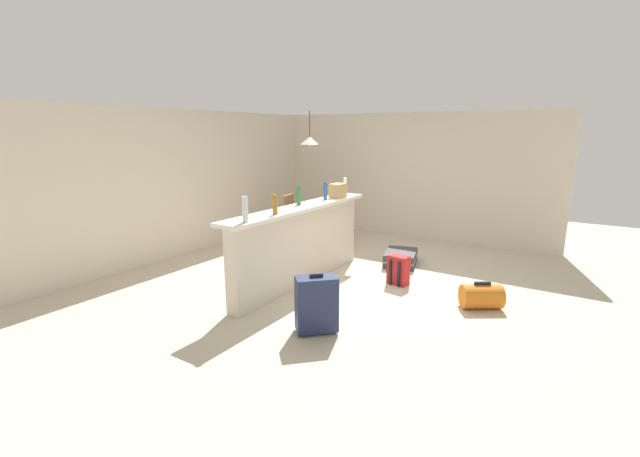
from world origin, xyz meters
TOP-DOWN VIEW (x-y plane):
  - ground_plane at (0.00, 0.00)m, footprint 13.00×13.00m
  - wall_back at (0.00, 3.05)m, footprint 6.60×0.10m
  - wall_right at (3.05, 0.30)m, footprint 0.10×6.00m
  - partition_half_wall at (-0.50, 0.39)m, footprint 2.80×0.20m
  - bar_countertop at (-0.50, 0.39)m, footprint 2.96×0.40m
  - bottle_clear at (-1.73, 0.29)m, footprint 0.07×0.07m
  - bottle_amber at (-1.18, 0.30)m, footprint 0.06×0.06m
  - bottle_green at (-0.46, 0.46)m, footprint 0.07×0.07m
  - bottle_blue at (0.14, 0.39)m, footprint 0.06×0.06m
  - bottle_white at (0.79, 0.42)m, footprint 0.06×0.06m
  - grocery_bag at (0.43, 0.34)m, footprint 0.26×0.18m
  - dining_table at (1.28, 1.51)m, footprint 1.10×0.80m
  - dining_chair_near_partition at (1.19, 0.91)m, footprint 0.41×0.41m
  - dining_chair_far_side at (1.31, 2.08)m, footprint 0.46×0.46m
  - pendant_lamp at (1.34, 1.48)m, footprint 0.34×0.34m
  - suitcase_flat_charcoal at (1.08, -0.48)m, footprint 0.88×0.65m
  - suitcase_upright_navy at (-1.70, -0.65)m, footprint 0.48×0.48m
  - duffel_bag_orange at (-0.05, -2.00)m, footprint 0.52×0.57m
  - backpack_red at (0.20, -0.81)m, footprint 0.28×0.30m

SIDE VIEW (x-z plane):
  - ground_plane at x=0.00m, z-range -0.05..0.00m
  - suitcase_flat_charcoal at x=1.08m, z-range 0.00..0.22m
  - duffel_bag_orange at x=-0.05m, z-range -0.02..0.32m
  - backpack_red at x=0.20m, z-range -0.01..0.41m
  - suitcase_upright_navy at x=-1.70m, z-range 0.00..0.67m
  - dining_chair_near_partition at x=1.19m, z-range 0.05..0.98m
  - dining_chair_far_side at x=1.31m, z-range 0.05..0.98m
  - partition_half_wall at x=-0.50m, z-range 0.00..1.07m
  - dining_table at x=1.28m, z-range 0.28..1.02m
  - bar_countertop at x=-0.50m, z-range 1.07..1.12m
  - grocery_bag at x=0.43m, z-range 1.12..1.34m
  - bottle_amber at x=-1.18m, z-range 1.12..1.37m
  - wall_back at x=0.00m, z-range 0.00..2.50m
  - wall_right at x=3.05m, z-range 0.00..2.50m
  - bottle_blue at x=0.14m, z-range 1.12..1.39m
  - bottle_green at x=-0.46m, z-range 1.12..1.39m
  - bottle_white at x=0.79m, z-range 1.12..1.40m
  - bottle_clear at x=-1.73m, z-range 1.12..1.42m
  - pendant_lamp at x=1.34m, z-range 1.65..2.29m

